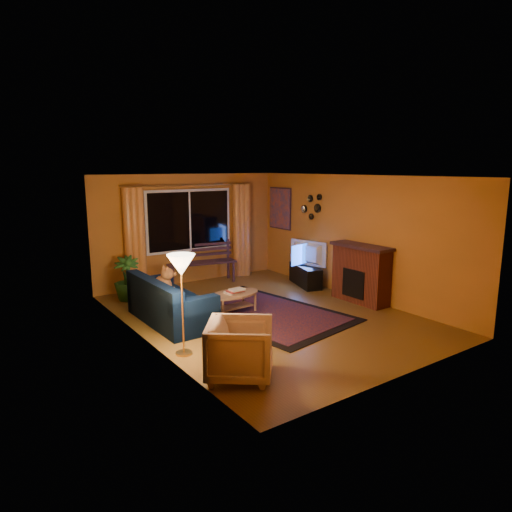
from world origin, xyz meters
TOP-DOWN VIEW (x-y plane):
  - floor at (0.00, 0.00)m, footprint 4.50×6.00m
  - ceiling at (0.00, 0.00)m, footprint 4.50×6.00m
  - wall_back at (0.00, 3.01)m, footprint 4.50×0.02m
  - wall_left at (-2.26, 0.00)m, footprint 0.02×6.00m
  - wall_right at (2.26, 0.00)m, footprint 0.02×6.00m
  - window at (0.00, 2.94)m, footprint 2.00×0.02m
  - curtain_rod at (0.00, 2.90)m, footprint 3.20×0.03m
  - curtain_left at (-1.35, 2.88)m, footprint 0.36×0.36m
  - curtain_right at (1.35, 2.88)m, footprint 0.36×0.36m
  - bench at (0.17, 2.75)m, footprint 1.66×0.79m
  - potted_plant at (-1.73, 2.38)m, footprint 0.64×0.64m
  - sofa at (-1.56, 0.65)m, footprint 0.86×1.96m
  - dog at (-1.51, 1.09)m, footprint 0.46×0.53m
  - armchair at (-1.73, -1.83)m, footprint 1.09×1.10m
  - floor_lamp at (-2.00, -0.74)m, footprint 0.32×0.32m
  - rug at (0.02, 0.17)m, footprint 2.58×3.55m
  - coffee_table at (-0.41, 0.44)m, footprint 1.09×1.09m
  - tv_console at (2.00, 1.20)m, footprint 0.69×1.15m
  - television at (2.00, 1.20)m, footprint 0.33×0.98m
  - fireplace at (2.05, -0.40)m, footprint 0.40×1.20m
  - mirror_cluster at (2.21, 1.30)m, footprint 0.06×0.60m
  - painting at (2.22, 2.45)m, footprint 0.04×0.76m

SIDE VIEW (x-z plane):
  - floor at x=0.00m, z-range -0.02..0.00m
  - rug at x=0.02m, z-range 0.00..0.02m
  - coffee_table at x=-0.41m, z-range 0.00..0.38m
  - tv_console at x=2.00m, z-range 0.00..0.46m
  - bench at x=0.17m, z-range 0.00..0.48m
  - sofa at x=-1.56m, z-range 0.00..0.79m
  - armchair at x=-1.73m, z-range 0.00..0.83m
  - potted_plant at x=-1.73m, z-range 0.00..0.90m
  - fireplace at x=2.05m, z-range 0.00..1.10m
  - dog at x=-1.51m, z-range 0.39..0.88m
  - floor_lamp at x=-2.00m, z-range 0.00..1.46m
  - television at x=2.00m, z-range 0.46..1.02m
  - curtain_left at x=-1.35m, z-range 0.00..2.24m
  - curtain_right at x=1.35m, z-range 0.00..2.24m
  - wall_back at x=0.00m, z-range 0.00..2.50m
  - wall_left at x=-2.26m, z-range 0.00..2.50m
  - wall_right at x=2.26m, z-range 0.00..2.50m
  - window at x=0.00m, z-range 0.80..2.10m
  - painting at x=2.22m, z-range 1.17..2.13m
  - mirror_cluster at x=2.21m, z-range 1.52..2.08m
  - curtain_rod at x=0.00m, z-range 2.23..2.27m
  - ceiling at x=0.00m, z-range 2.50..2.52m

